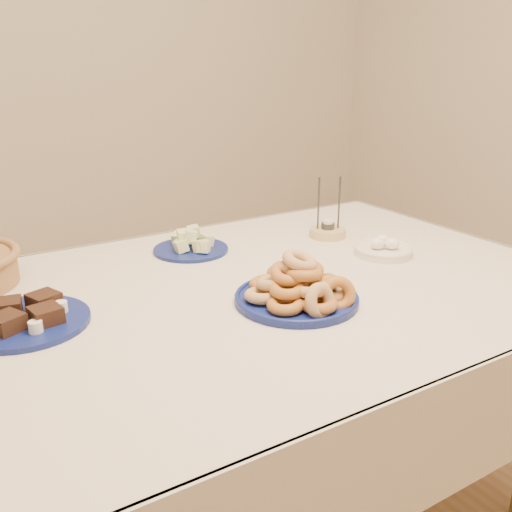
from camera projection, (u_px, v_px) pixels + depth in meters
name	position (u px, v px, depth m)	size (l,w,h in m)	color
dining_table	(246.00, 327.00, 1.45)	(1.71, 1.11, 0.75)	brown
donut_platter	(299.00, 289.00, 1.32)	(0.31, 0.31, 0.13)	navy
melon_plate	(191.00, 246.00, 1.68)	(0.24, 0.24, 0.07)	navy
brownie_plate	(25.00, 318.00, 1.22)	(0.30, 0.30, 0.05)	navy
candle_holder	(328.00, 231.00, 1.82)	(0.15, 0.15, 0.19)	tan
egg_bowl	(383.00, 249.00, 1.65)	(0.22, 0.22, 0.06)	silver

